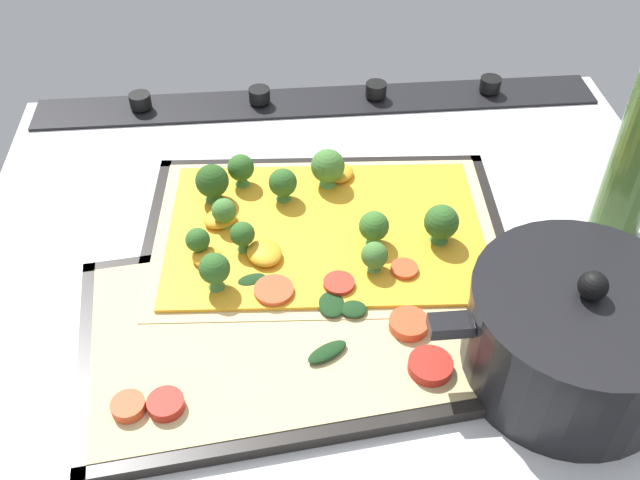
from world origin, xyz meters
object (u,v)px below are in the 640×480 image
at_px(baking_tray_front, 325,240).
at_px(cooking_pot, 575,335).
at_px(broccoli_pizza, 316,227).
at_px(baking_tray_back, 277,334).
at_px(oil_bottle, 639,155).
at_px(veggie_pizza_back, 282,330).

bearing_deg(baking_tray_front, cooking_pot, 136.14).
bearing_deg(broccoli_pizza, baking_tray_back, 69.71).
xyz_separation_m(baking_tray_front, broccoli_pizza, (0.01, -0.00, 0.02)).
bearing_deg(baking_tray_back, broccoli_pizza, -110.29).
height_order(broccoli_pizza, baking_tray_back, broccoli_pizza).
xyz_separation_m(cooking_pot, oil_bottle, (-0.11, -0.17, 0.05)).
height_order(broccoli_pizza, cooking_pot, cooking_pot).
distance_m(broccoli_pizza, cooking_pot, 0.28).
distance_m(baking_tray_back, cooking_pot, 0.26).
bearing_deg(cooking_pot, veggie_pizza_back, -13.75).
distance_m(baking_tray_front, cooking_pot, 0.27).
xyz_separation_m(broccoli_pizza, oil_bottle, (-0.32, 0.02, 0.08)).
height_order(broccoli_pizza, veggie_pizza_back, broccoli_pizza).
distance_m(broccoli_pizza, veggie_pizza_back, 0.14).
bearing_deg(veggie_pizza_back, cooking_pot, 166.25).
relative_size(broccoli_pizza, baking_tray_back, 0.97).
distance_m(baking_tray_front, baking_tray_back, 0.14).
bearing_deg(cooking_pot, baking_tray_back, -13.73).
distance_m(broccoli_pizza, baking_tray_back, 0.14).
xyz_separation_m(baking_tray_front, veggie_pizza_back, (0.05, 0.13, 0.01)).
xyz_separation_m(baking_tray_back, veggie_pizza_back, (-0.01, 0.00, 0.01)).
bearing_deg(cooking_pot, oil_bottle, -123.34).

